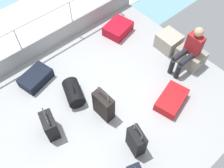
# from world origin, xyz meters

# --- Properties ---
(ground_plane) EXTENTS (4.40, 5.20, 0.06)m
(ground_plane) POSITION_xyz_m (0.00, 0.00, -0.03)
(ground_plane) COLOR #939699
(gunwale_port) EXTENTS (0.06, 5.20, 0.45)m
(gunwale_port) POSITION_xyz_m (-2.17, 0.00, 0.23)
(gunwale_port) COLOR #939699
(gunwale_port) RESTS_ON ground_plane
(railing_port) EXTENTS (0.04, 4.20, 1.02)m
(railing_port) POSITION_xyz_m (-2.17, 0.00, 0.78)
(railing_port) COLOR silver
(railing_port) RESTS_ON ground_plane
(sea_wake) EXTENTS (12.00, 12.00, 0.01)m
(sea_wake) POSITION_xyz_m (-3.60, 0.00, -0.34)
(sea_wake) COLOR #6B99A8
(sea_wake) RESTS_ON ground_plane
(cargo_crate_0) EXTENTS (0.55, 0.49, 0.40)m
(cargo_crate_0) POSITION_xyz_m (-0.30, 2.17, 0.20)
(cargo_crate_0) COLOR #9E9989
(cargo_crate_0) RESTS_ON ground_plane
(cargo_crate_1) EXTENTS (0.65, 0.44, 0.41)m
(cargo_crate_1) POSITION_xyz_m (0.36, 2.18, 0.20)
(cargo_crate_1) COLOR gray
(cargo_crate_1) RESTS_ON ground_plane
(passenger_seated) EXTENTS (0.34, 0.66, 1.11)m
(passenger_seated) POSITION_xyz_m (0.36, 1.99, 0.59)
(passenger_seated) COLOR maroon
(passenger_seated) RESTS_ON ground_plane
(suitcase_0) EXTENTS (0.67, 0.77, 0.26)m
(suitcase_0) POSITION_xyz_m (-1.49, 1.59, 0.13)
(suitcase_0) COLOR #B70C1E
(suitcase_0) RESTS_ON ground_plane
(suitcase_1) EXTENTS (0.44, 0.23, 0.84)m
(suitcase_1) POSITION_xyz_m (0.09, -0.20, 0.33)
(suitcase_1) COLOR black
(suitcase_1) RESTS_ON ground_plane
(suitcase_3) EXTENTS (0.41, 0.29, 0.83)m
(suitcase_3) POSITION_xyz_m (1.03, -0.22, 0.31)
(suitcase_3) COLOR black
(suitcase_3) RESTS_ON ground_plane
(suitcase_4) EXTENTS (0.60, 0.78, 0.24)m
(suitcase_4) POSITION_xyz_m (-1.52, -0.82, 0.12)
(suitcase_4) COLOR black
(suitcase_4) RESTS_ON ground_plane
(suitcase_5) EXTENTS (0.45, 0.33, 0.75)m
(suitcase_5) POSITION_xyz_m (-0.26, -1.22, 0.27)
(suitcase_5) COLOR black
(suitcase_5) RESTS_ON ground_plane
(suitcase_6) EXTENTS (0.62, 0.83, 0.22)m
(suitcase_6) POSITION_xyz_m (0.81, 1.03, 0.11)
(suitcase_6) COLOR red
(suitcase_6) RESTS_ON ground_plane
(duffel_bag) EXTENTS (0.66, 0.52, 0.50)m
(duffel_bag) POSITION_xyz_m (-0.63, -0.43, 0.18)
(duffel_bag) COLOR black
(duffel_bag) RESTS_ON ground_plane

